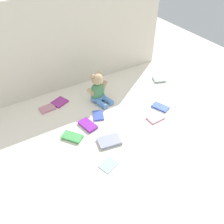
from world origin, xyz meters
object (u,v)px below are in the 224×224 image
object	(u,v)px
book_case_0	(47,109)
book_case_4	(88,125)
book_case_7	(108,165)
book_case_1	(159,79)
book_case_2	(155,118)
book_case_9	(72,137)
book_case_8	(98,115)
teddy_bear	(98,91)
book_case_6	(59,102)
book_case_3	(160,107)
book_case_5	(109,141)

from	to	relation	value
book_case_0	book_case_4	distance (m)	0.35
book_case_7	book_case_0	bearing A→B (deg)	-7.54
book_case_1	book_case_4	xyz separation A→B (m)	(-0.76, -0.19, 0.00)
book_case_2	book_case_9	world-z (taller)	book_case_9
book_case_8	book_case_4	bearing A→B (deg)	-133.06
teddy_bear	book_case_6	world-z (taller)	teddy_bear
book_case_8	book_case_7	bearing A→B (deg)	-89.35
book_case_2	book_case_7	world-z (taller)	book_case_2
book_case_2	book_case_7	distance (m)	0.50
book_case_3	book_case_7	world-z (taller)	book_case_3
book_case_2	book_case_3	distance (m)	0.13
book_case_2	book_case_4	xyz separation A→B (m)	(-0.43, 0.17, 0.00)
book_case_1	book_case_3	distance (m)	0.37
book_case_1	book_case_8	size ratio (longest dim) A/B	0.97
book_case_3	book_case_8	distance (m)	0.45
book_case_0	book_case_4	size ratio (longest dim) A/B	0.84
book_case_4	book_case_9	size ratio (longest dim) A/B	0.99
book_case_1	book_case_7	distance (m)	0.96
book_case_1	book_case_4	bearing A→B (deg)	125.90
book_case_8	book_case_0	bearing A→B (deg)	158.96
book_case_3	book_case_8	size ratio (longest dim) A/B	1.19
book_case_6	book_case_7	bearing A→B (deg)	-20.19
book_case_9	book_case_4	bearing A→B (deg)	162.14
book_case_0	book_case_5	world-z (taller)	book_case_5
teddy_bear	book_case_3	xyz separation A→B (m)	(0.34, -0.31, -0.08)
book_case_3	book_case_7	xyz separation A→B (m)	(-0.57, -0.24, -0.00)
teddy_bear	book_case_5	bearing A→B (deg)	-122.72
book_case_6	book_case_9	size ratio (longest dim) A/B	0.81
book_case_5	book_case_6	bearing A→B (deg)	23.45
teddy_bear	book_case_5	size ratio (longest dim) A/B	1.69
book_case_4	book_case_8	size ratio (longest dim) A/B	1.28
book_case_5	book_case_9	size ratio (longest dim) A/B	1.08
book_case_3	book_case_0	bearing A→B (deg)	128.33
book_case_8	book_case_3	bearing A→B (deg)	1.97
book_case_3	book_case_6	bearing A→B (deg)	122.82
book_case_7	book_case_1	bearing A→B (deg)	-75.41
book_case_3	book_case_2	bearing A→B (deg)	-166.48
book_case_0	book_case_4	world-z (taller)	book_case_4
book_case_0	book_case_2	distance (m)	0.76
teddy_bear	book_case_0	bearing A→B (deg)	152.28
book_case_1	book_case_9	distance (m)	0.92
book_case_0	book_case_2	world-z (taller)	book_case_0
book_case_5	teddy_bear	bearing A→B (deg)	-8.97
book_case_5	book_case_1	bearing A→B (deg)	-50.84
book_case_8	book_case_6	bearing A→B (deg)	143.77
book_case_0	book_case_4	bearing A→B (deg)	-154.58
book_case_3	book_case_6	xyz separation A→B (m)	(-0.60, 0.42, 0.00)
book_case_2	book_case_5	bearing A→B (deg)	90.99
book_case_5	book_case_6	world-z (taller)	book_case_5
teddy_bear	book_case_7	bearing A→B (deg)	-126.29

